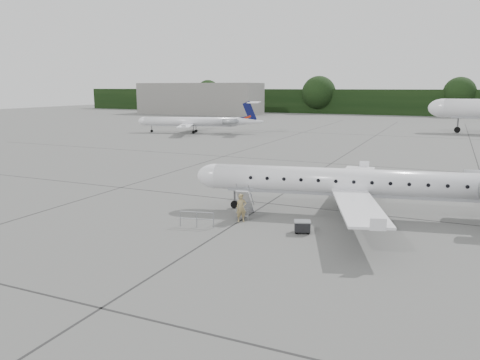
% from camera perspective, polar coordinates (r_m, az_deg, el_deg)
% --- Properties ---
extents(ground, '(320.00, 320.00, 0.00)m').
position_cam_1_polar(ground, '(28.35, 11.69, -7.04)').
color(ground, '#60605E').
rests_on(ground, ground).
extents(treeline, '(260.00, 4.00, 8.00)m').
position_cam_1_polar(treeline, '(156.54, 22.37, 8.70)').
color(treeline, black).
rests_on(treeline, ground).
extents(terminal_building, '(40.00, 14.00, 10.00)m').
position_cam_1_polar(terminal_building, '(155.95, -4.92, 9.86)').
color(terminal_building, slate).
rests_on(terminal_building, ground).
extents(main_regional_jet, '(28.63, 23.07, 6.53)m').
position_cam_1_polar(main_regional_jet, '(33.02, 13.97, 1.30)').
color(main_regional_jet, silver).
rests_on(main_regional_jet, ground).
extents(airstair, '(1.27, 2.33, 2.05)m').
position_cam_1_polar(airstair, '(32.11, 0.64, -2.73)').
color(airstair, silver).
rests_on(airstair, ground).
extents(passenger, '(0.82, 0.76, 1.89)m').
position_cam_1_polar(passenger, '(30.94, 0.16, -3.42)').
color(passenger, '#978352').
rests_on(passenger, ground).
extents(safety_railing, '(2.16, 0.60, 1.00)m').
position_cam_1_polar(safety_railing, '(29.97, -5.30, -4.84)').
color(safety_railing, gray).
rests_on(safety_railing, ground).
extents(baggage_cart, '(1.14, 1.03, 0.82)m').
position_cam_1_polar(baggage_cart, '(29.01, 7.61, -5.63)').
color(baggage_cart, black).
rests_on(baggage_cart, ground).
extents(bg_regional_left, '(27.04, 22.65, 6.10)m').
position_cam_1_polar(bg_regional_left, '(91.53, -6.09, 7.63)').
color(bg_regional_left, silver).
rests_on(bg_regional_left, ground).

